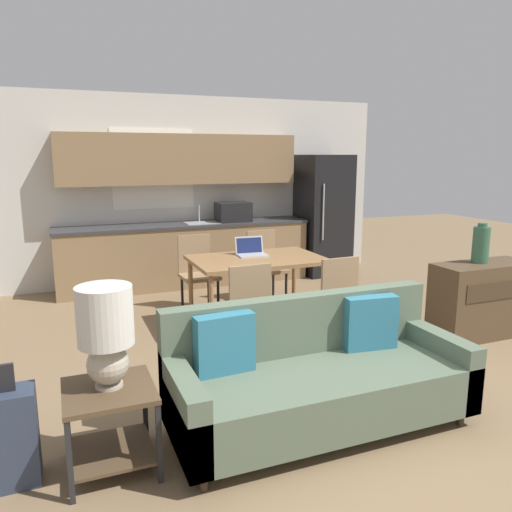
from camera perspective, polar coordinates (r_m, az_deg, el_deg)
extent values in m
plane|color=#7F6647|center=(3.65, 9.87, -19.26)|extent=(20.00, 20.00, 0.00)
cube|color=silver|center=(7.49, -8.81, 7.44)|extent=(6.40, 0.06, 2.70)
cube|color=white|center=(7.36, -11.69, 9.71)|extent=(1.16, 0.01, 1.12)
cube|color=#8E704C|center=(7.28, -7.97, 0.04)|extent=(3.57, 0.62, 0.86)
cube|color=#38383A|center=(7.21, -8.07, 3.55)|extent=(3.60, 0.65, 0.04)
cube|color=#B2B5B7|center=(7.22, -6.14, 3.79)|extent=(0.48, 0.36, 0.01)
cylinder|color=#B7BABC|center=(7.37, -6.53, 4.86)|extent=(0.02, 0.02, 0.24)
cube|color=#8E704C|center=(7.28, -8.55, 10.88)|extent=(3.39, 0.34, 0.70)
cube|color=black|center=(7.34, -2.63, 5.05)|extent=(0.48, 0.36, 0.28)
cube|color=black|center=(7.95, 7.67, 4.67)|extent=(0.71, 0.72, 1.86)
cylinder|color=silver|center=(7.51, 7.70, 4.99)|extent=(0.02, 0.02, 0.84)
cube|color=olive|center=(5.39, 0.15, -0.42)|extent=(1.41, 0.92, 0.04)
cylinder|color=olive|center=(4.92, -5.10, -6.26)|extent=(0.05, 0.05, 0.73)
cylinder|color=olive|center=(5.41, 8.10, -4.67)|extent=(0.05, 0.05, 0.73)
cylinder|color=olive|center=(5.66, -7.46, -3.95)|extent=(0.05, 0.05, 0.73)
cylinder|color=olive|center=(6.09, 4.36, -2.77)|extent=(0.05, 0.05, 0.73)
cylinder|color=#3D2D1E|center=(3.09, -6.01, -24.28)|extent=(0.05, 0.05, 0.10)
cylinder|color=#3D2D1E|center=(3.94, 22.34, -16.75)|extent=(0.05, 0.05, 0.10)
cylinder|color=#3D2D1E|center=(3.62, -8.96, -18.61)|extent=(0.05, 0.05, 0.10)
cylinder|color=#3D2D1E|center=(4.36, 16.36, -13.49)|extent=(0.05, 0.05, 0.10)
cube|color=#566651|center=(3.55, 7.55, -15.20)|extent=(2.06, 0.80, 0.34)
cube|color=#566651|center=(3.72, 5.11, -10.18)|extent=(2.06, 0.14, 0.77)
cube|color=#566651|center=(3.20, -8.31, -16.94)|extent=(0.14, 0.80, 0.48)
cube|color=#566651|center=(4.04, 19.77, -11.27)|extent=(0.14, 0.80, 0.48)
cube|color=teal|center=(3.33, -3.62, -9.99)|extent=(0.41, 0.15, 0.40)
cube|color=teal|center=(3.82, 12.93, -7.43)|extent=(0.41, 0.17, 0.40)
cube|color=brown|center=(3.14, -16.49, -14.54)|extent=(0.52, 0.52, 0.03)
cube|color=brown|center=(3.33, -16.08, -20.60)|extent=(0.47, 0.47, 0.02)
cube|color=#232326|center=(3.05, -20.51, -21.24)|extent=(0.03, 0.03, 0.49)
cube|color=#232326|center=(3.08, -11.00, -20.30)|extent=(0.03, 0.03, 0.49)
cube|color=#232326|center=(3.46, -20.77, -17.06)|extent=(0.03, 0.03, 0.49)
cube|color=#232326|center=(3.49, -12.58, -16.31)|extent=(0.03, 0.03, 0.49)
cylinder|color=#B2A893|center=(3.15, -16.42, -13.92)|extent=(0.16, 0.16, 0.02)
sphere|color=#B2A893|center=(3.10, -16.56, -11.71)|extent=(0.24, 0.24, 0.24)
cylinder|color=beige|center=(3.00, -16.88, -6.52)|extent=(0.32, 0.32, 0.35)
cube|color=brown|center=(5.69, 24.37, -4.56)|extent=(1.07, 0.43, 0.77)
cube|color=#413020|center=(5.51, 26.14, -3.55)|extent=(0.86, 0.01, 0.19)
cylinder|color=#336047|center=(5.58, 24.31, 1.16)|extent=(0.17, 0.17, 0.37)
cylinder|color=#336047|center=(5.55, 24.48, 3.24)|extent=(0.09, 0.09, 0.04)
cube|color=#997A56|center=(5.00, 8.23, -5.18)|extent=(0.44, 0.44, 0.04)
cube|color=#997A56|center=(4.78, 9.56, -2.91)|extent=(0.40, 0.05, 0.46)
cylinder|color=black|center=(5.30, 8.74, -6.83)|extent=(0.03, 0.03, 0.41)
cylinder|color=black|center=(5.13, 5.51, -7.36)|extent=(0.03, 0.03, 0.41)
cylinder|color=black|center=(5.03, 10.85, -7.89)|extent=(0.03, 0.03, 0.41)
cylinder|color=black|center=(4.85, 7.52, -8.51)|extent=(0.03, 0.03, 0.41)
cube|color=#997A56|center=(4.65, -1.63, -6.34)|extent=(0.44, 0.44, 0.04)
cube|color=#997A56|center=(4.41, -0.65, -3.96)|extent=(0.40, 0.05, 0.46)
cylinder|color=black|center=(4.94, -0.56, -8.05)|extent=(0.03, 0.03, 0.41)
cylinder|color=black|center=(4.82, -4.30, -8.59)|extent=(0.03, 0.03, 0.41)
cylinder|color=black|center=(4.65, 1.17, -9.32)|extent=(0.03, 0.03, 0.41)
cylinder|color=black|center=(4.52, -2.77, -9.95)|extent=(0.03, 0.03, 0.41)
cube|color=#997A56|center=(6.31, 1.38, -1.59)|extent=(0.45, 0.45, 0.04)
cube|color=#997A56|center=(6.42, 0.58, 0.93)|extent=(0.40, 0.06, 0.46)
cylinder|color=black|center=(6.14, 0.70, -4.13)|extent=(0.03, 0.03, 0.41)
cylinder|color=black|center=(6.30, 3.46, -3.75)|extent=(0.03, 0.03, 0.41)
cylinder|color=black|center=(6.43, -0.68, -3.40)|extent=(0.03, 0.03, 0.41)
cylinder|color=black|center=(6.58, 1.99, -3.06)|extent=(0.03, 0.03, 0.41)
cube|color=#997A56|center=(5.99, -6.47, -2.36)|extent=(0.44, 0.44, 0.04)
cube|color=#997A56|center=(6.12, -7.10, 0.31)|extent=(0.40, 0.05, 0.46)
cylinder|color=black|center=(5.84, -7.48, -5.04)|extent=(0.03, 0.03, 0.41)
cylinder|color=black|center=(5.95, -4.35, -4.68)|extent=(0.03, 0.03, 0.41)
cylinder|color=black|center=(6.16, -8.43, -4.21)|extent=(0.03, 0.03, 0.41)
cylinder|color=black|center=(6.26, -5.44, -3.89)|extent=(0.03, 0.03, 0.41)
cube|color=#B7BABC|center=(5.49, -0.43, 0.11)|extent=(0.33, 0.24, 0.02)
cube|color=#B7BABC|center=(5.58, -0.80, 1.25)|extent=(0.32, 0.07, 0.20)
cube|color=navy|center=(5.58, -0.77, 1.23)|extent=(0.29, 0.06, 0.17)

